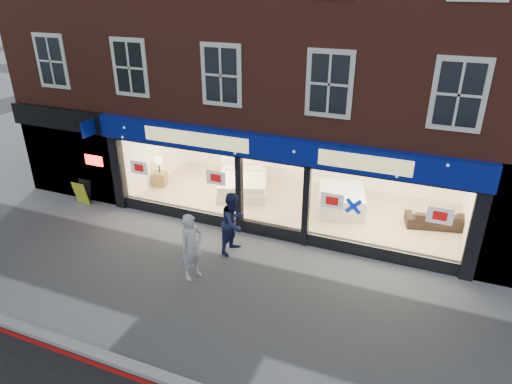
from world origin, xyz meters
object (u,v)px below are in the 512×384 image
Objects in this scene: sofa at (436,219)px; pedestrian_grey at (192,247)px; mattress_stack at (341,200)px; display_bed at (243,183)px; pedestrian_blue at (234,223)px; a_board at (83,192)px.

pedestrian_grey reaches higher than sofa.
pedestrian_grey is at bearing -118.83° from mattress_stack.
mattress_stack reaches higher than sofa.
pedestrian_blue reaches higher than display_bed.
pedestrian_blue reaches higher than mattress_stack.
sofa is at bearing -45.58° from pedestrian_blue.
pedestrian_grey is 1.64m from pedestrian_blue.
pedestrian_grey is (-5.80, -5.10, 0.55)m from sofa.
pedestrian_blue is at bearing -3.43° from a_board.
pedestrian_grey is at bearing -18.62° from a_board.
sofa is 7.74m from pedestrian_grey.
sofa is at bearing -20.86° from display_bed.
sofa is 11.83m from a_board.
pedestrian_blue is (1.31, -3.62, 0.48)m from display_bed.
pedestrian_grey is at bearing 28.13° from sofa.
mattress_stack is at bearing 21.54° from a_board.
sofa is 6.42m from pedestrian_blue.
pedestrian_blue reaches higher than a_board.
sofa is 0.99× the size of pedestrian_blue.
a_board is at bearing 0.30° from sofa.
a_board is 0.46× the size of pedestrian_blue.
pedestrian_blue reaches higher than sofa.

